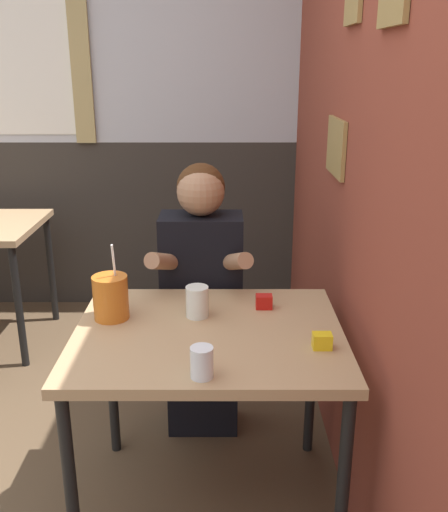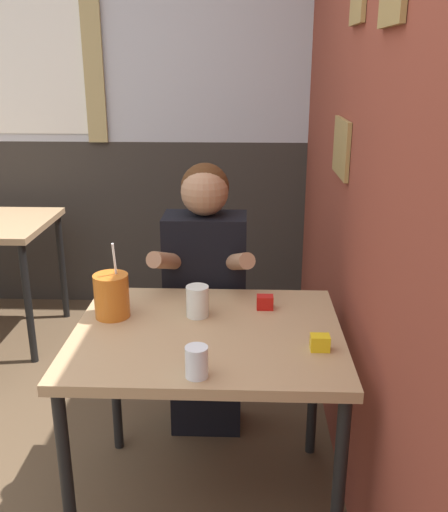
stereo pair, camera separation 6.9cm
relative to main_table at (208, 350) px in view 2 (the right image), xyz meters
name	(u,v)px [view 2 (the right image)]	position (x,y,z in m)	size (l,w,h in m)	color
brick_wall_right	(345,119)	(0.54, 0.77, 0.70)	(0.08, 4.30, 2.70)	brown
back_wall	(101,100)	(-0.80, 1.95, 0.70)	(5.60, 0.09, 2.70)	silver
main_table	(208,350)	(0.00, 0.00, 0.00)	(0.90, 0.74, 0.73)	tan
person_seated	(206,299)	(-0.04, 0.51, -0.03)	(0.42, 0.40, 1.20)	black
cocktail_pitcher	(112,296)	(-0.34, 0.10, 0.15)	(0.12, 0.12, 0.28)	#C6661E
glass_near_pitcher	(197,362)	(-0.01, -0.30, 0.12)	(0.07, 0.07, 0.09)	silver
glass_center	(197,301)	(-0.04, 0.11, 0.13)	(0.08, 0.08, 0.11)	silver
condiment_ketchup	(265,302)	(0.20, 0.18, 0.10)	(0.06, 0.04, 0.05)	#B7140F
condiment_mustard	(320,343)	(0.36, -0.13, 0.10)	(0.06, 0.04, 0.05)	yellow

